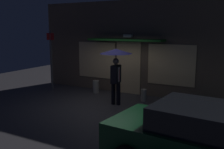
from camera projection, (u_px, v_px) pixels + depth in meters
ground_plane at (102, 106)px, 9.45m from camera, size 18.00×18.00×0.00m
building_facade at (130, 48)px, 11.13m from camera, size 8.67×1.00×3.91m
person_with_umbrella at (116, 61)px, 9.40m from camera, size 1.16×1.16×2.05m
parked_car at (219, 144)px, 4.75m from camera, size 4.28×2.17×1.37m
street_sign_post at (51, 57)px, 11.69m from camera, size 0.40×0.07×2.65m
sidewalk_bollard at (96, 87)px, 11.35m from camera, size 0.27×0.27×0.54m
sidewalk_bollard_2 at (144, 95)px, 10.08m from camera, size 0.21×0.21×0.46m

